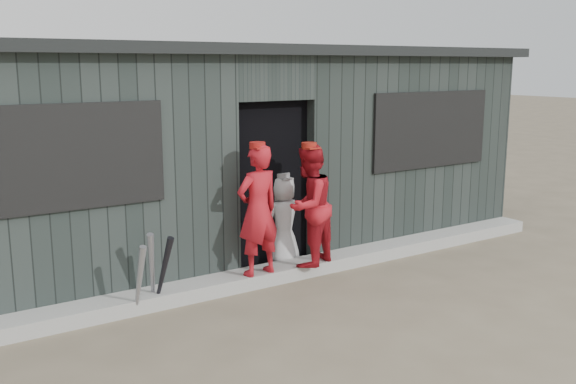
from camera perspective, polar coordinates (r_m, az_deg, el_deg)
ground at (r=6.09m, az=9.57°, el=-12.08°), size 80.00×80.00×0.00m
curb at (r=7.40m, az=-0.09°, el=-7.01°), size 8.00×0.36×0.15m
bat_left at (r=6.32m, az=-13.08°, el=-7.72°), size 0.11×0.28×0.74m
bat_mid at (r=6.52m, az=-12.00°, el=-6.79°), size 0.18×0.30×0.81m
bat_right at (r=6.47m, az=-11.04°, el=-7.03°), size 0.16×0.35×0.78m
player_red_left at (r=6.88m, az=-2.69°, el=-1.64°), size 0.55×0.40×1.42m
player_red_right at (r=7.21m, az=1.85°, el=-1.22°), size 0.83×0.75×1.38m
player_grey_back at (r=7.62m, az=-0.47°, el=-2.66°), size 0.62×0.48×1.12m
dugout at (r=8.56m, az=-6.30°, el=3.75°), size 8.30×3.30×2.62m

